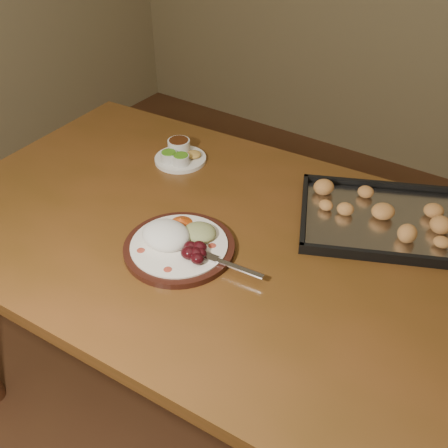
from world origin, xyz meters
The scene contains 4 objects.
dining_table centered at (-0.14, 0.12, 0.65)m, with size 1.55×0.99×0.75m.
dinner_plate centered at (-0.18, 0.01, 0.77)m, with size 0.36×0.26×0.06m.
condiment_saucer centered at (-0.43, 0.34, 0.77)m, with size 0.16×0.16×0.05m.
baking_tray centered at (0.19, 0.39, 0.76)m, with size 0.52×0.46×0.04m.
Camera 1 is at (0.42, -0.67, 1.53)m, focal length 40.00 mm.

